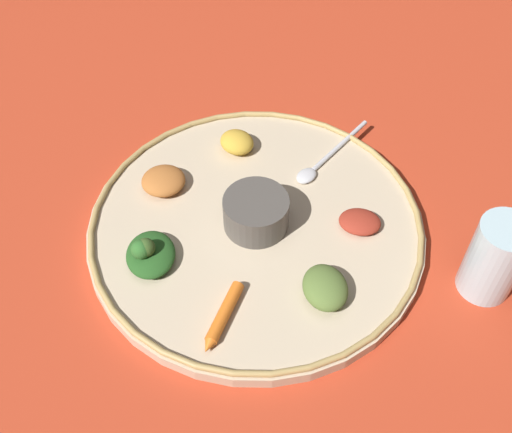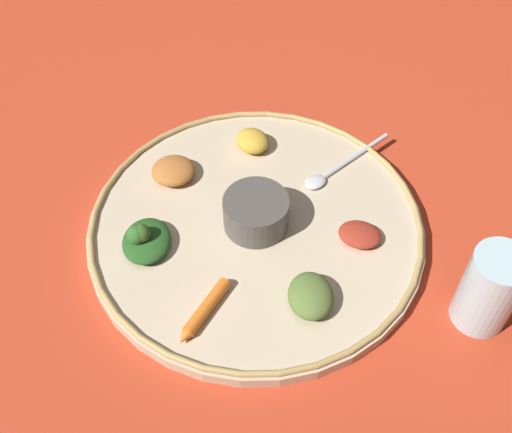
{
  "view_description": "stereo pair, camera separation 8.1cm",
  "coord_description": "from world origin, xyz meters",
  "px_view_note": "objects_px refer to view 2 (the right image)",
  "views": [
    {
      "loc": [
        0.34,
        -0.4,
        0.66
      ],
      "look_at": [
        0.0,
        0.0,
        0.03
      ],
      "focal_mm": 43.64,
      "sensor_mm": 36.0,
      "label": 1
    },
    {
      "loc": [
        0.39,
        -0.34,
        0.66
      ],
      "look_at": [
        0.0,
        0.0,
        0.03
      ],
      "focal_mm": 43.64,
      "sensor_mm": 36.0,
      "label": 2
    }
  ],
  "objects_px": {
    "center_bowl": "(256,212)",
    "drinking_glass": "(488,293)",
    "carrot_near_spoon": "(204,311)",
    "spoon": "(335,169)",
    "greens_pile": "(144,239)"
  },
  "relations": [
    {
      "from": "spoon",
      "to": "center_bowl",
      "type": "bearing_deg",
      "value": -89.92
    },
    {
      "from": "spoon",
      "to": "carrot_near_spoon",
      "type": "xyz_separation_m",
      "value": [
        0.07,
        -0.28,
        0.0
      ]
    },
    {
      "from": "center_bowl",
      "to": "spoon",
      "type": "height_order",
      "value": "center_bowl"
    },
    {
      "from": "center_bowl",
      "to": "greens_pile",
      "type": "bearing_deg",
      "value": -115.57
    },
    {
      "from": "center_bowl",
      "to": "carrot_near_spoon",
      "type": "xyz_separation_m",
      "value": [
        0.07,
        -0.14,
        -0.02
      ]
    },
    {
      "from": "spoon",
      "to": "greens_pile",
      "type": "height_order",
      "value": "greens_pile"
    },
    {
      "from": "greens_pile",
      "to": "drinking_glass",
      "type": "xyz_separation_m",
      "value": [
        0.34,
        0.25,
        0.01
      ]
    },
    {
      "from": "carrot_near_spoon",
      "to": "drinking_glass",
      "type": "distance_m",
      "value": 0.33
    },
    {
      "from": "center_bowl",
      "to": "carrot_near_spoon",
      "type": "distance_m",
      "value": 0.15
    },
    {
      "from": "spoon",
      "to": "drinking_glass",
      "type": "relative_size",
      "value": 1.45
    },
    {
      "from": "drinking_glass",
      "to": "center_bowl",
      "type": "bearing_deg",
      "value": -156.16
    },
    {
      "from": "spoon",
      "to": "greens_pile",
      "type": "bearing_deg",
      "value": -102.71
    },
    {
      "from": "center_bowl",
      "to": "drinking_glass",
      "type": "distance_m",
      "value": 0.3
    },
    {
      "from": "center_bowl",
      "to": "greens_pile",
      "type": "relative_size",
      "value": 0.89
    },
    {
      "from": "greens_pile",
      "to": "drinking_glass",
      "type": "bearing_deg",
      "value": 36.99
    }
  ]
}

